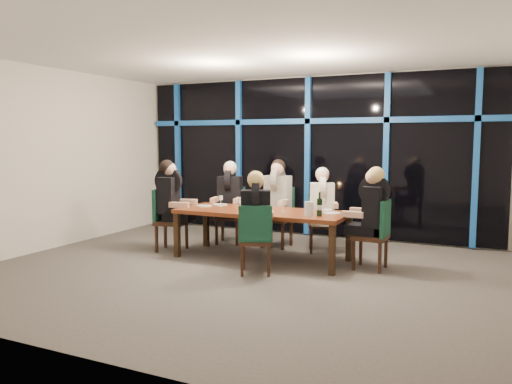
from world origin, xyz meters
TOP-DOWN VIEW (x-y plane):
  - room at (0.00, 0.00)m, footprint 7.04×7.00m
  - window_wall at (0.01, 2.93)m, footprint 6.86×0.43m
  - dining_table at (0.00, 0.80)m, footprint 2.60×1.00m
  - chair_far_left at (-1.02, 1.72)m, footprint 0.54×0.54m
  - chair_far_mid at (-0.13, 1.80)m, footprint 0.47×0.47m
  - chair_far_right at (0.64, 1.77)m, footprint 0.56×0.56m
  - chair_end_left at (-1.66, 0.68)m, footprint 0.57×0.57m
  - chair_end_right at (1.72, 0.91)m, footprint 0.47×0.47m
  - chair_near_mid at (0.30, -0.05)m, footprint 0.58×0.58m
  - diner_far_left at (-1.00, 1.63)m, footprint 0.55×0.66m
  - diner_far_mid at (-0.13, 1.72)m, footprint 0.50×0.63m
  - diner_far_right at (0.67, 1.70)m, footprint 0.57×0.64m
  - diner_end_left at (-1.58, 0.70)m, footprint 0.68×0.57m
  - diner_end_right at (1.63, 0.91)m, footprint 0.62×0.50m
  - diner_near_mid at (0.27, 0.03)m, footprint 0.60×0.66m
  - plate_far_left at (-0.88, 1.08)m, footprint 0.24×0.24m
  - plate_far_mid at (-0.14, 1.15)m, footprint 0.24×0.24m
  - plate_far_right at (0.87, 1.17)m, footprint 0.24×0.24m
  - plate_end_left at (-1.03, 0.84)m, footprint 0.24×0.24m
  - plate_end_right at (1.07, 0.93)m, footprint 0.24×0.24m
  - plate_near_mid at (0.04, 0.54)m, footprint 0.24×0.24m
  - wine_bottle at (0.97, 0.63)m, footprint 0.08×0.08m
  - water_pitcher at (0.83, 0.56)m, footprint 0.13×0.11m
  - tea_light at (-0.02, 0.65)m, footprint 0.05×0.05m
  - wine_glass_a at (-0.29, 0.65)m, footprint 0.07×0.07m
  - wine_glass_b at (0.07, 0.87)m, footprint 0.07×0.07m
  - wine_glass_c at (0.36, 0.79)m, footprint 0.07×0.07m
  - wine_glass_d at (-0.78, 0.93)m, footprint 0.07×0.07m
  - wine_glass_e at (0.92, 0.99)m, footprint 0.07×0.07m

SIDE VIEW (x-z plane):
  - chair_far_right at x=0.64m, z-range 0.05..0.99m
  - chair_near_mid at x=0.30m, z-range 0.06..1.01m
  - chair_far_left at x=-1.02m, z-range 0.06..1.04m
  - chair_end_right at x=1.72m, z-range 0.06..1.04m
  - chair_far_mid at x=-0.13m, z-range 0.06..1.07m
  - chair_end_left at x=-1.66m, z-range 0.06..1.08m
  - dining_table at x=0.00m, z-range 0.31..1.06m
  - plate_far_left at x=-0.88m, z-range 0.75..0.76m
  - plate_far_mid at x=-0.14m, z-range 0.75..0.76m
  - plate_far_right at x=0.87m, z-range 0.75..0.76m
  - plate_end_left at x=-1.03m, z-range 0.75..0.76m
  - plate_end_right at x=1.07m, z-range 0.75..0.76m
  - plate_near_mid at x=0.04m, z-range 0.75..0.76m
  - tea_light at x=-0.02m, z-range 0.75..0.78m
  - water_pitcher at x=0.83m, z-range 0.75..0.96m
  - wine_glass_d at x=-0.78m, z-range 0.79..0.96m
  - wine_bottle at x=0.97m, z-range 0.71..1.05m
  - wine_glass_a at x=-0.29m, z-range 0.79..0.97m
  - wine_glass_c at x=0.36m, z-range 0.79..0.98m
  - wine_glass_b at x=0.07m, z-range 0.79..0.98m
  - wine_glass_e at x=0.92m, z-range 0.79..0.99m
  - diner_far_right at x=0.67m, z-range 0.44..1.35m
  - diner_near_mid at x=0.27m, z-range 0.45..1.38m
  - diner_far_left at x=-1.00m, z-range 0.46..1.42m
  - diner_end_right at x=1.63m, z-range 0.46..1.42m
  - diner_far_mid at x=-0.13m, z-range 0.47..1.46m
  - diner_end_left at x=-1.58m, z-range 0.47..1.47m
  - window_wall at x=0.01m, z-range 0.08..3.02m
  - room at x=0.00m, z-range 0.51..3.53m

